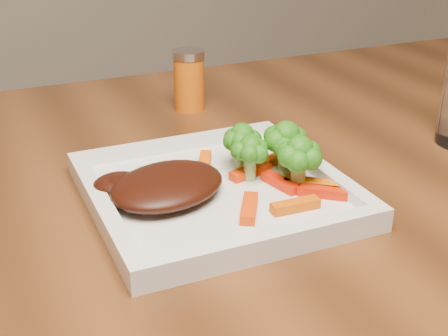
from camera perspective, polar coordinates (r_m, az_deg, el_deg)
name	(u,v)px	position (r m, az deg, el deg)	size (l,w,h in m)	color
plate	(216,195)	(0.69, -0.76, -2.48)	(0.27, 0.27, 0.01)	white
steak	(167,185)	(0.67, -5.21, -1.58)	(0.13, 0.10, 0.03)	#351008
broccoli_0	(242,141)	(0.72, 1.66, 2.49)	(0.05, 0.05, 0.07)	#317112
broccoli_1	(286,147)	(0.72, 5.67, 1.95)	(0.06, 0.06, 0.06)	#217A14
broccoli_2	(299,164)	(0.68, 6.85, 0.39)	(0.06, 0.06, 0.06)	#266B11
broccoli_3	(250,154)	(0.70, 2.41, 1.27)	(0.05, 0.05, 0.06)	#327613
carrot_0	(295,205)	(0.65, 6.53, -3.42)	(0.05, 0.01, 0.01)	#D05003
carrot_1	(313,185)	(0.69, 8.15, -1.51)	(0.06, 0.02, 0.01)	#E25903
carrot_2	(249,208)	(0.64, 2.31, -3.68)	(0.06, 0.01, 0.01)	red
carrot_3	(278,158)	(0.75, 4.94, 0.95)	(0.05, 0.01, 0.01)	#D14903
carrot_4	(205,162)	(0.74, -1.79, 0.56)	(0.05, 0.01, 0.01)	#F05203
carrot_5	(280,182)	(0.69, 5.19, -1.32)	(0.05, 0.01, 0.01)	red
carrot_6	(250,171)	(0.72, 2.42, -0.32)	(0.05, 0.01, 0.01)	#F93504
spice_shaker	(189,80)	(0.95, -3.21, 8.02)	(0.05, 0.05, 0.09)	#CE5A0B
carrot_7	(323,192)	(0.68, 9.02, -2.16)	(0.05, 0.01, 0.01)	red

